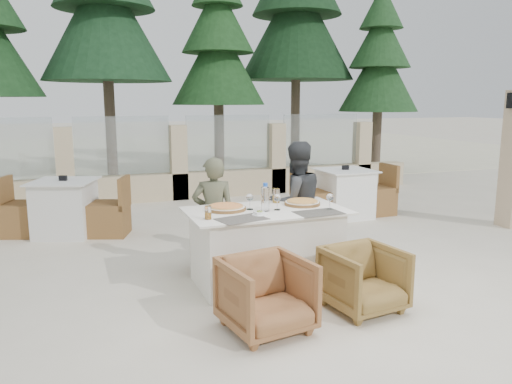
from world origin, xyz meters
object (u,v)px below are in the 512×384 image
object	(u,v)px
pizza_right	(302,203)
bg_table_a	(65,208)
water_bottle	(265,197)
wine_glass_near	(277,201)
dining_table	(266,247)
beer_glass_left	(208,213)
bg_table_b	(345,194)
armchair_near_left	(266,295)
wine_glass_corner	(330,201)
armchair_near_right	(364,279)
diner_right	(296,204)
diner_left	(214,216)
pizza_left	(226,207)
armchair_far_right	(286,235)
armchair_far_left	(227,243)
beer_glass_right	(276,196)
wine_glass_centre	(250,201)
olive_dish	(260,213)

from	to	relation	value
pizza_right	bg_table_a	size ratio (longest dim) A/B	0.23
water_bottle	wine_glass_near	bearing A→B (deg)	0.59
dining_table	beer_glass_left	world-z (taller)	beer_glass_left
bg_table_b	armchair_near_left	bearing A→B (deg)	-129.31
wine_glass_corner	armchair_near_left	distance (m)	1.40
water_bottle	armchair_near_right	xyz separation A→B (m)	(0.60, -0.89, -0.62)
water_bottle	diner_right	distance (m)	0.78
wine_glass_corner	diner_left	size ratio (longest dim) A/B	0.15
diner_right	pizza_left	bearing A→B (deg)	15.39
armchair_far_right	diner_right	distance (m)	0.45
pizza_left	diner_left	bearing A→B (deg)	94.66
beer_glass_left	armchair_far_right	xyz separation A→B (m)	(1.15, 0.83, -0.54)
armchair_near_right	bg_table_a	size ratio (longest dim) A/B	0.39
dining_table	armchair_far_left	world-z (taller)	dining_table
beer_glass_right	diner_left	world-z (taller)	diner_left
beer_glass_right	armchair_far_right	bearing A→B (deg)	52.09
diner_left	bg_table_a	xyz separation A→B (m)	(-1.52, 2.20, -0.25)
diner_left	dining_table	bearing A→B (deg)	144.57
dining_table	diner_left	size ratio (longest dim) A/B	1.26
diner_left	pizza_left	bearing A→B (deg)	109.39
pizza_left	pizza_right	xyz separation A→B (m)	(0.83, -0.04, -0.00)
beer_glass_left	beer_glass_right	size ratio (longest dim) A/B	0.82
dining_table	wine_glass_near	distance (m)	0.49
bg_table_b	pizza_right	bearing A→B (deg)	-130.04
beer_glass_left	bg_table_b	distance (m)	3.85
armchair_far_left	armchair_far_right	bearing A→B (deg)	171.00
wine_glass_centre	armchair_far_left	xyz separation A→B (m)	(-0.09, 0.51, -0.58)
beer_glass_right	armchair_far_right	size ratio (longest dim) A/B	0.24
beer_glass_left	olive_dish	bearing A→B (deg)	-1.19
pizza_left	armchair_near_right	distance (m)	1.51
wine_glass_corner	armchair_far_right	size ratio (longest dim) A/B	0.28
beer_glass_left	wine_glass_near	bearing A→B (deg)	10.66
wine_glass_centre	diner_right	world-z (taller)	diner_right
pizza_right	diner_left	size ratio (longest dim) A/B	0.30
wine_glass_centre	armchair_near_left	bearing A→B (deg)	-102.75
beer_glass_right	armchair_near_left	size ratio (longest dim) A/B	0.23
diner_right	bg_table_a	bearing A→B (deg)	-46.28
armchair_far_left	diner_right	distance (m)	0.90
olive_dish	bg_table_a	world-z (taller)	olive_dish
pizza_left	bg_table_b	world-z (taller)	pizza_left
pizza_right	wine_glass_corner	world-z (taller)	wine_glass_corner
beer_glass_right	armchair_near_left	world-z (taller)	beer_glass_right
dining_table	armchair_near_right	distance (m)	1.10
bg_table_a	bg_table_b	size ratio (longest dim) A/B	1.00
pizza_right	olive_dish	bearing A→B (deg)	-153.58
armchair_near_right	diner_left	world-z (taller)	diner_left
pizza_right	beer_glass_left	distance (m)	1.13
wine_glass_corner	bg_table_a	bearing A→B (deg)	131.20
pizza_right	beer_glass_right	xyz separation A→B (m)	(-0.22, 0.20, 0.05)
wine_glass_centre	armchair_near_left	size ratio (longest dim) A/B	0.28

